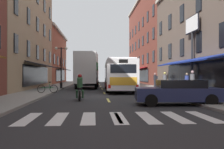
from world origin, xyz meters
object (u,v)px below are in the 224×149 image
object	(u,v)px
sedan_mid	(178,92)
pedestrian_far	(187,82)
bicycle_near	(48,89)
pedestrian_rear	(165,81)
motorcycle_rider	(80,89)
box_truck	(87,71)
street_lamp_twin	(61,65)
pedestrian_mid	(193,82)
billboard_sign	(192,35)
sedan_near	(89,80)
pedestrian_near	(155,80)
transit_bus	(118,75)

from	to	relation	value
sedan_mid	pedestrian_far	world-z (taller)	pedestrian_far
bicycle_near	pedestrian_rear	size ratio (longest dim) A/B	0.98
motorcycle_rider	pedestrian_far	distance (m)	9.65
box_truck	street_lamp_twin	distance (m)	3.19
sedan_mid	pedestrian_mid	bearing A→B (deg)	61.44
box_truck	billboard_sign	bearing A→B (deg)	-48.59
sedan_near	pedestrian_near	size ratio (longest dim) A/B	2.79
box_truck	sedan_near	distance (m)	11.88
motorcycle_rider	pedestrian_mid	distance (m)	8.79
transit_bus	pedestrian_mid	size ratio (longest dim) A/B	6.37
pedestrian_rear	street_lamp_twin	distance (m)	12.17
sedan_mid	motorcycle_rider	xyz separation A→B (m)	(-5.36, 2.90, 0.02)
bicycle_near	pedestrian_near	bearing A→B (deg)	37.18
transit_bus	sedan_mid	xyz separation A→B (m)	(2.00, -12.31, -0.92)
pedestrian_mid	street_lamp_twin	xyz separation A→B (m)	(-11.17, 10.00, 1.65)
pedestrian_far	pedestrian_rear	bearing A→B (deg)	114.16
billboard_sign	transit_bus	bearing A→B (deg)	134.93
sedan_mid	pedestrian_rear	distance (m)	8.88
box_truck	bicycle_near	distance (m)	9.73
sedan_mid	motorcycle_rider	bearing A→B (deg)	151.58
sedan_mid	street_lamp_twin	bearing A→B (deg)	117.70
box_truck	sedan_mid	xyz separation A→B (m)	(5.26, -16.73, -1.42)
billboard_sign	sedan_near	bearing A→B (deg)	111.99
box_truck	sedan_near	bearing A→B (deg)	90.10
sedan_mid	pedestrian_far	bearing A→B (deg)	65.99
sedan_mid	motorcycle_rider	world-z (taller)	motorcycle_rider
pedestrian_mid	pedestrian_near	bearing A→B (deg)	-73.17
sedan_mid	motorcycle_rider	distance (m)	6.09
pedestrian_near	pedestrian_mid	xyz separation A→B (m)	(0.35, -10.33, 0.03)
billboard_sign	sedan_near	world-z (taller)	billboard_sign
pedestrian_near	street_lamp_twin	xyz separation A→B (m)	(-10.83, -0.33, 1.68)
motorcycle_rider	pedestrian_rear	distance (m)	9.19
motorcycle_rider	bicycle_near	distance (m)	5.51
transit_bus	pedestrian_mid	bearing A→B (deg)	-53.44
sedan_near	street_lamp_twin	distance (m)	13.45
transit_bus	box_truck	size ratio (longest dim) A/B	1.54
billboard_sign	pedestrian_far	xyz separation A→B (m)	(-0.25, 0.47, -3.83)
pedestrian_far	pedestrian_near	bearing A→B (deg)	72.21
sedan_near	street_lamp_twin	bearing A→B (deg)	-102.48
transit_bus	sedan_mid	distance (m)	12.50
motorcycle_rider	bicycle_near	size ratio (longest dim) A/B	1.22
sedan_near	bicycle_near	world-z (taller)	sedan_near
sedan_mid	bicycle_near	xyz separation A→B (m)	(-8.23, 7.60, -0.19)
bicycle_near	pedestrian_near	xyz separation A→B (m)	(10.90, 8.27, 0.54)
transit_bus	pedestrian_far	world-z (taller)	transit_bus
street_lamp_twin	bicycle_near	bearing A→B (deg)	-90.50
sedan_mid	pedestrian_rear	bearing A→B (deg)	78.50
pedestrian_near	pedestrian_far	world-z (taller)	pedestrian_near
billboard_sign	transit_bus	world-z (taller)	billboard_sign
sedan_near	pedestrian_mid	world-z (taller)	pedestrian_mid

